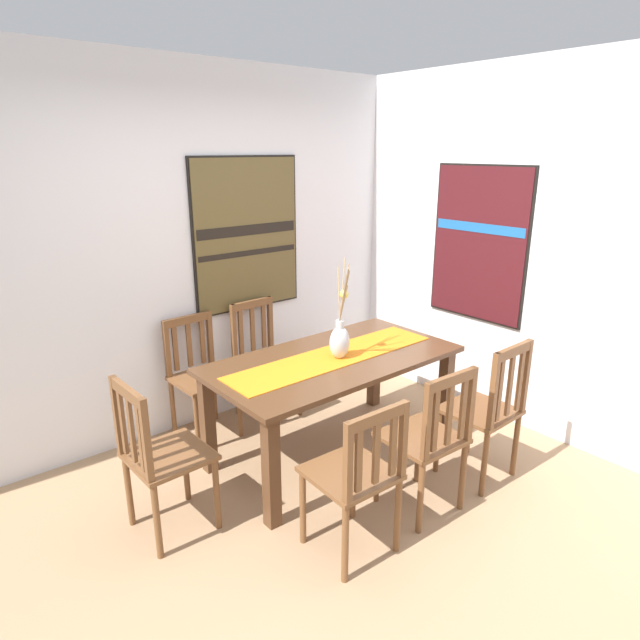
{
  "coord_description": "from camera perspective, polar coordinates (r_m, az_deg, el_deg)",
  "views": [
    {
      "loc": [
        -1.88,
        -1.83,
        2.09
      ],
      "look_at": [
        0.35,
        0.83,
        0.99
      ],
      "focal_mm": 30.37,
      "sensor_mm": 36.0,
      "label": 1
    }
  ],
  "objects": [
    {
      "name": "centerpiece_vase",
      "position": [
        3.62,
        2.11,
        -1.9
      ],
      "size": [
        0.2,
        0.26,
        0.66
      ],
      "color": "silver",
      "rests_on": "dining_table"
    },
    {
      "name": "chair_4",
      "position": [
        2.91,
        3.89,
        -15.98
      ],
      "size": [
        0.44,
        0.44,
        0.9
      ],
      "color": "brown",
      "rests_on": "ground_plane"
    },
    {
      "name": "dining_table",
      "position": [
        3.72,
        1.39,
        -5.5
      ],
      "size": [
        1.72,
        0.89,
        0.74
      ],
      "color": "#51331E",
      "rests_on": "ground_plane"
    },
    {
      "name": "chair_1",
      "position": [
        4.15,
        -12.5,
        -5.65
      ],
      "size": [
        0.44,
        0.44,
        0.91
      ],
      "color": "brown",
      "rests_on": "ground_plane"
    },
    {
      "name": "ground_plane",
      "position": [
        3.36,
        4.88,
        -21.21
      ],
      "size": [
        6.4,
        6.4,
        0.03
      ],
      "primitive_type": "cube",
      "color": "#A37F5B"
    },
    {
      "name": "wall_back",
      "position": [
        4.21,
        -12.8,
        7.07
      ],
      "size": [
        6.4,
        0.12,
        2.7
      ],
      "primitive_type": "cube",
      "color": "silver",
      "rests_on": "ground_plane"
    },
    {
      "name": "chair_0",
      "position": [
        3.27,
        11.37,
        -12.05
      ],
      "size": [
        0.44,
        0.44,
        0.93
      ],
      "color": "brown",
      "rests_on": "ground_plane"
    },
    {
      "name": "painting_on_side_wall",
      "position": [
        4.47,
        16.44,
        7.71
      ],
      "size": [
        0.05,
        0.85,
        1.21
      ],
      "color": "black"
    },
    {
      "name": "chair_3",
      "position": [
        4.38,
        -5.99,
        -3.9
      ],
      "size": [
        0.44,
        0.44,
        0.93
      ],
      "color": "brown",
      "rests_on": "ground_plane"
    },
    {
      "name": "wall_side",
      "position": [
        4.23,
        23.79,
        6.06
      ],
      "size": [
        0.12,
        6.4,
        2.7
      ],
      "primitive_type": "cube",
      "color": "silver",
      "rests_on": "ground_plane"
    },
    {
      "name": "chair_2",
      "position": [
        3.67,
        17.23,
        -8.94
      ],
      "size": [
        0.42,
        0.42,
        0.96
      ],
      "color": "brown",
      "rests_on": "ground_plane"
    },
    {
      "name": "table_runner",
      "position": [
        3.68,
        1.4,
        -3.89
      ],
      "size": [
        1.58,
        0.36,
        0.01
      ],
      "primitive_type": "cube",
      "color": "orange",
      "rests_on": "dining_table"
    },
    {
      "name": "painting_on_back_wall",
      "position": [
        4.33,
        -7.73,
        8.91
      ],
      "size": [
        0.95,
        0.05,
        1.19
      ],
      "color": "black"
    },
    {
      "name": "chair_5",
      "position": [
        3.17,
        -16.57,
        -13.47
      ],
      "size": [
        0.43,
        0.43,
        0.94
      ],
      "color": "brown",
      "rests_on": "ground_plane"
    }
  ]
}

